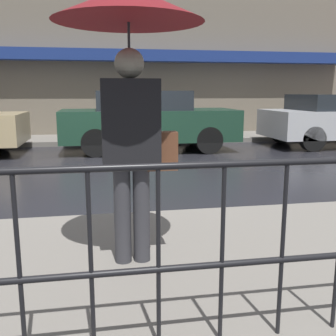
{
  "coord_description": "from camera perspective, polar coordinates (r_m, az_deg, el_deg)",
  "views": [
    {
      "loc": [
        0.06,
        -7.68,
        1.49
      ],
      "look_at": [
        0.86,
        -3.16,
        0.59
      ],
      "focal_mm": 42.0,
      "sensor_mm": 36.0,
      "label": 1
    }
  ],
  "objects": [
    {
      "name": "ground_plane",
      "position": [
        7.83,
        -10.34,
        -0.11
      ],
      "size": [
        80.0,
        80.0,
        0.0
      ],
      "primitive_type": "plane",
      "color": "black"
    },
    {
      "name": "car_dark_green",
      "position": [
        9.99,
        -2.96,
        6.94
      ],
      "size": [
        4.37,
        1.74,
        1.51
      ],
      "color": "#193828",
      "rests_on": "ground_plane"
    },
    {
      "name": "railing_foreground",
      "position": [
        2.02,
        -11.25,
        -10.22
      ],
      "size": [
        12.0,
        0.04,
        1.01
      ],
      "color": "black",
      "rests_on": "sidewalk_near"
    },
    {
      "name": "building_storefront",
      "position": [
        13.25,
        -10.79,
        17.52
      ],
      "size": [
        28.0,
        0.85,
        6.11
      ],
      "color": "#706656",
      "rests_on": "ground_plane"
    },
    {
      "name": "pedestrian",
      "position": [
        3.04,
        -5.59,
        17.4
      ],
      "size": [
        1.11,
        1.11,
        2.1
      ],
      "color": "#333338",
      "rests_on": "sidewalk_near"
    },
    {
      "name": "sidewalk_far",
      "position": [
        12.13,
        -10.34,
        4.12
      ],
      "size": [
        28.0,
        1.98,
        0.13
      ],
      "color": "slate",
      "rests_on": "ground_plane"
    },
    {
      "name": "lane_marking",
      "position": [
        7.82,
        -10.35,
        -0.08
      ],
      "size": [
        25.2,
        0.12,
        0.01
      ],
      "color": "gold",
      "rests_on": "ground_plane"
    },
    {
      "name": "sidewalk_near",
      "position": [
        3.29,
        -10.46,
        -14.72
      ],
      "size": [
        28.0,
        2.68,
        0.13
      ],
      "color": "slate",
      "rests_on": "ground_plane"
    }
  ]
}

